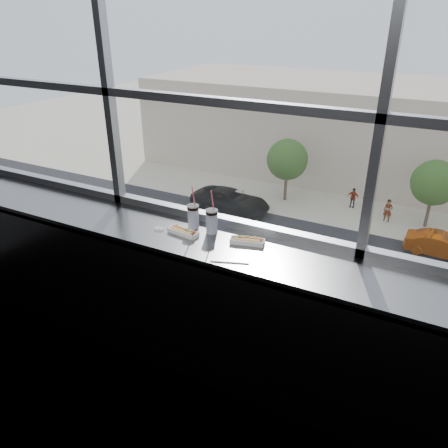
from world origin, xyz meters
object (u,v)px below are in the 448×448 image
at_px(wrapper, 159,228).
at_px(tree_left, 287,160).
at_px(pedestrian_b, 388,209).
at_px(car_near_a, 161,243).
at_px(hotdog_tray_right, 247,240).
at_px(car_near_c, 344,290).
at_px(soda_cup_right, 212,220).
at_px(soda_cup_left, 193,215).
at_px(loose_straw, 230,262).
at_px(tree_center, 434,183).
at_px(pedestrian_a, 353,196).
at_px(hotdog_tray_left, 183,231).
at_px(car_far_b, 443,242).
at_px(car_far_a, 231,197).
at_px(car_near_b, 237,264).

relative_size(wrapper, tree_left, 0.02).
bearing_deg(pedestrian_b, car_near_a, -134.18).
bearing_deg(car_near_a, tree_left, -23.57).
bearing_deg(hotdog_tray_right, car_near_c, 81.50).
bearing_deg(soda_cup_right, soda_cup_left, 175.47).
height_order(loose_straw, car_near_c, loose_straw).
bearing_deg(tree_center, car_near_a, -138.93).
bearing_deg(hotdog_tray_right, pedestrian_a, 83.31).
distance_m(wrapper, pedestrian_b, 30.01).
xyz_separation_m(hotdog_tray_right, car_near_a, (-12.78, 16.20, -11.05)).
height_order(soda_cup_left, car_near_c, soda_cup_left).
height_order(car_near_c, pedestrian_b, car_near_c).
height_order(soda_cup_left, soda_cup_right, soda_cup_right).
height_order(hotdog_tray_left, tree_center, hotdog_tray_left).
bearing_deg(car_far_b, tree_center, 18.74).
relative_size(car_near_a, tree_center, 1.27).
distance_m(soda_cup_right, tree_left, 30.88).
xyz_separation_m(soda_cup_left, loose_straw, (0.47, -0.34, -0.09)).
xyz_separation_m(loose_straw, car_far_a, (-12.18, 24.49, -10.94)).
bearing_deg(hotdog_tray_left, hotdog_tray_right, 17.38).
xyz_separation_m(car_far_a, car_near_c, (10.31, -8.00, -0.03)).
xyz_separation_m(car_far_a, car_near_a, (-0.61, -8.00, -0.09)).
bearing_deg(hotdog_tray_right, tree_left, 93.28).
xyz_separation_m(car_near_b, pedestrian_a, (3.47, 13.00, -0.03)).
distance_m(car_far_a, pedestrian_b, 11.22).
height_order(soda_cup_left, car_near_b, soda_cup_left).
bearing_deg(hotdog_tray_right, hotdog_tray_left, 175.22).
bearing_deg(pedestrian_a, hotdog_tray_right, -81.63).
bearing_deg(tree_center, hotdog_tray_left, -92.94).
bearing_deg(car_near_a, car_far_b, -69.46).
xyz_separation_m(hotdog_tray_right, pedestrian_b, (-1.54, 27.77, -11.09)).
distance_m(car_near_b, pedestrian_b, 13.14).
bearing_deg(wrapper, car_near_c, 94.20).
distance_m(hotdog_tray_left, pedestrian_b, 30.00).
bearing_deg(wrapper, soda_cup_left, 37.27).
distance_m(car_near_b, tree_left, 12.33).
bearing_deg(soda_cup_left, car_near_c, 94.96).
xyz_separation_m(hotdog_tray_right, car_near_b, (-7.77, 16.20, -11.12)).
distance_m(soda_cup_right, car_far_b, 26.75).
bearing_deg(car_far_b, hotdog_tray_left, 176.04).
relative_size(soda_cup_right, wrapper, 3.78).
bearing_deg(car_far_a, car_near_a, -179.64).
bearing_deg(hotdog_tray_right, loose_straw, -103.37).
distance_m(soda_cup_right, pedestrian_a, 31.50).
bearing_deg(car_far_a, soda_cup_right, -149.09).
xyz_separation_m(wrapper, car_far_a, (-11.50, 24.31, -10.95)).
height_order(hotdog_tray_left, car_far_b, hotdog_tray_left).
xyz_separation_m(wrapper, car_near_a, (-12.12, 16.31, -11.03)).
relative_size(hotdog_tray_right, soda_cup_right, 0.74).
distance_m(wrapper, car_far_a, 29.03).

